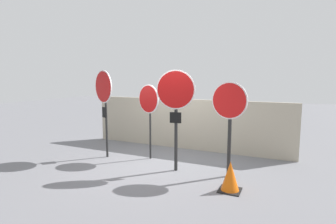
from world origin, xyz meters
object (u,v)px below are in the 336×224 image
at_px(stop_sign_2, 176,100).
at_px(stop_sign_3, 229,111).
at_px(stop_sign_0, 104,93).
at_px(stop_sign_1, 149,103).
at_px(traffic_cone_0, 230,176).

bearing_deg(stop_sign_2, stop_sign_3, -4.67).
distance_m(stop_sign_0, stop_sign_2, 2.24).
distance_m(stop_sign_1, stop_sign_3, 2.30).
height_order(stop_sign_0, stop_sign_3, stop_sign_0).
bearing_deg(stop_sign_1, stop_sign_2, -8.72).
relative_size(stop_sign_0, stop_sign_3, 1.14).
bearing_deg(stop_sign_3, stop_sign_0, -169.74).
xyz_separation_m(stop_sign_3, traffic_cone_0, (0.20, -0.71, -1.20)).
bearing_deg(stop_sign_0, stop_sign_2, 18.78).
relative_size(stop_sign_2, traffic_cone_0, 4.03).
bearing_deg(stop_sign_1, stop_sign_3, 9.61).
distance_m(stop_sign_0, traffic_cone_0, 4.02).
height_order(stop_sign_2, stop_sign_3, stop_sign_2).
relative_size(stop_sign_0, traffic_cone_0, 4.07).
distance_m(stop_sign_1, traffic_cone_0, 2.99).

